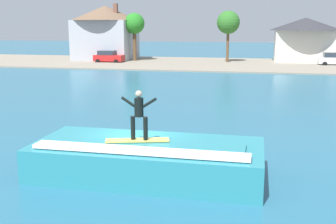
# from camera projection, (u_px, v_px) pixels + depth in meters

# --- Properties ---
(ground_plane) EXTENTS (260.00, 260.00, 0.00)m
(ground_plane) POSITION_uv_depth(u_px,v_px,m) (135.00, 164.00, 16.53)
(ground_plane) COLOR #245F7A
(wave_crest) EXTENTS (8.30, 3.71, 1.38)m
(wave_crest) POSITION_uv_depth(u_px,v_px,m) (147.00, 159.00, 15.11)
(wave_crest) COLOR teal
(wave_crest) RESTS_ON ground_plane
(surfboard) EXTENTS (2.30, 1.06, 0.06)m
(surfboard) POSITION_uv_depth(u_px,v_px,m) (137.00, 140.00, 14.79)
(surfboard) COLOR #EAD159
(surfboard) RESTS_ON wave_crest
(surfer) EXTENTS (1.30, 0.32, 1.78)m
(surfer) POSITION_uv_depth(u_px,v_px,m) (139.00, 112.00, 14.55)
(surfer) COLOR black
(surfer) RESTS_ON surfboard
(shoreline_bank) EXTENTS (120.00, 21.25, 0.18)m
(shoreline_bank) POSITION_uv_depth(u_px,v_px,m) (225.00, 64.00, 59.23)
(shoreline_bank) COLOR gray
(shoreline_bank) RESTS_ON ground_plane
(car_near_shore) EXTENTS (4.37, 2.23, 1.86)m
(car_near_shore) POSITION_uv_depth(u_px,v_px,m) (109.00, 57.00, 61.45)
(car_near_shore) COLOR red
(car_near_shore) RESTS_ON ground_plane
(car_far_shore) EXTENTS (4.37, 2.23, 1.86)m
(car_far_shore) POSITION_uv_depth(u_px,v_px,m) (334.00, 59.00, 56.88)
(car_far_shore) COLOR silver
(car_far_shore) RESTS_ON ground_plane
(house_with_chimney) EXTENTS (10.96, 10.96, 8.86)m
(house_with_chimney) POSITION_uv_depth(u_px,v_px,m) (106.00, 30.00, 65.91)
(house_with_chimney) COLOR #9EA3AD
(house_with_chimney) RESTS_ON ground_plane
(house_gabled_white) EXTENTS (10.61, 10.61, 6.66)m
(house_gabled_white) POSITION_uv_depth(u_px,v_px,m) (305.00, 36.00, 61.48)
(house_gabled_white) COLOR silver
(house_gabled_white) RESTS_ON ground_plane
(tree_tall_bare) EXTENTS (3.35, 3.35, 7.64)m
(tree_tall_bare) POSITION_uv_depth(u_px,v_px,m) (228.00, 23.00, 60.30)
(tree_tall_bare) COLOR brown
(tree_tall_bare) RESTS_ON ground_plane
(tree_short_bushy) EXTENTS (3.14, 3.14, 7.39)m
(tree_short_bushy) POSITION_uv_depth(u_px,v_px,m) (134.00, 24.00, 62.99)
(tree_short_bushy) COLOR brown
(tree_short_bushy) RESTS_ON ground_plane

